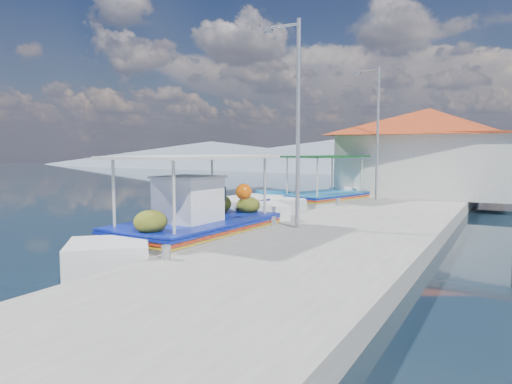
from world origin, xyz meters
The scene contains 11 objects.
ground centered at (0.00, 0.00, 0.00)m, with size 160.00×160.00×0.00m, color black.
quay centered at (5.90, 6.00, 0.25)m, with size 5.00×44.00×0.50m, color #A19D96.
bollards centered at (3.80, 5.25, 0.65)m, with size 0.20×17.20×0.30m.
main_caique centered at (2.42, 0.09, 0.56)m, with size 2.85×8.86×2.92m.
caique_green_canopy centered at (2.42, 10.19, 0.42)m, with size 3.61×7.15×2.79m.
caique_blue_hull centered at (0.07, 6.80, 0.31)m, with size 2.17×6.41×1.14m.
caique_far centered at (1.76, 16.64, 0.42)m, with size 2.24×6.38×2.24m.
harbor_building centered at (6.20, 15.00, 2.78)m, with size 10.49×10.49×4.40m.
lamp_post_near centered at (4.51, 2.00, 3.85)m, with size 1.21×0.14×6.00m.
lamp_post_far centered at (4.51, 11.00, 3.85)m, with size 1.21×0.14×6.00m.
mountain_ridge centered at (6.54, 56.00, 2.04)m, with size 171.40×96.00×5.50m.
Camera 1 is at (10.15, -10.69, 2.80)m, focal length 33.30 mm.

